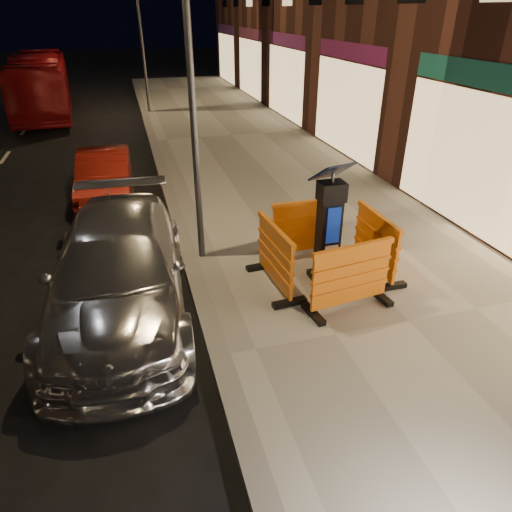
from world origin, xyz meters
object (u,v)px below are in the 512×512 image
object	(u,v)px
barrier_bldgside	(376,244)
barrier_front	(351,277)
car_silver	(125,309)
bus_doubledecker	(48,114)
barrier_kerbside	(275,257)
parking_kiosk	(329,227)
barrier_back	(307,228)
car_red	(108,197)

from	to	relation	value
barrier_bldgside	barrier_front	bearing A→B (deg)	134.19
car_silver	bus_doubledecker	world-z (taller)	bus_doubledecker
barrier_front	barrier_kerbside	distance (m)	1.34
parking_kiosk	barrier_back	bearing A→B (deg)	87.19
barrier_kerbside	car_silver	world-z (taller)	barrier_kerbside
barrier_kerbside	barrier_bldgside	distance (m)	1.90
barrier_back	car_red	xyz separation A→B (m)	(-3.83, 4.71, -0.72)
barrier_back	barrier_kerbside	size ratio (longest dim) A/B	1.00
barrier_back	barrier_bldgside	bearing A→B (deg)	-44.81
parking_kiosk	barrier_bldgside	xyz separation A→B (m)	(0.95, 0.00, -0.45)
barrier_back	car_red	distance (m)	6.12
parking_kiosk	barrier_front	distance (m)	1.05
barrier_kerbside	bus_doubledecker	size ratio (longest dim) A/B	0.15
barrier_back	car_red	size ratio (longest dim) A/B	0.40
car_red	barrier_kerbside	bearing A→B (deg)	-61.43
barrier_front	barrier_kerbside	size ratio (longest dim) A/B	1.00
barrier_front	car_silver	xyz separation A→B (m)	(-3.52, 1.14, -0.72)
car_red	bus_doubledecker	bearing A→B (deg)	104.85
barrier_kerbside	car_silver	distance (m)	2.68
barrier_back	bus_doubledecker	size ratio (longest dim) A/B	0.15
barrier_kerbside	car_red	xyz separation A→B (m)	(-2.88, 5.66, -0.72)
parking_kiosk	barrier_front	size ratio (longest dim) A/B	1.40
car_red	bus_doubledecker	size ratio (longest dim) A/B	0.38
barrier_back	car_silver	xyz separation A→B (m)	(-3.52, -0.76, -0.72)
parking_kiosk	barrier_front	world-z (taller)	parking_kiosk
barrier_kerbside	bus_doubledecker	xyz separation A→B (m)	(-5.77, 17.95, -0.72)
car_silver	parking_kiosk	bearing A→B (deg)	0.50
barrier_front	barrier_kerbside	world-z (taller)	same
barrier_kerbside	bus_doubledecker	bearing A→B (deg)	13.02
barrier_kerbside	car_silver	size ratio (longest dim) A/B	0.28
barrier_front	car_red	distance (m)	7.68
parking_kiosk	barrier_kerbside	size ratio (longest dim) A/B	1.40
barrier_front	barrier_bldgside	xyz separation A→B (m)	(0.95, 0.95, 0.00)
car_red	car_silver	bearing A→B (deg)	-85.17
barrier_back	barrier_bldgside	size ratio (longest dim) A/B	1.00
barrier_bldgside	bus_doubledecker	distance (m)	19.54
barrier_front	bus_doubledecker	xyz separation A→B (m)	(-6.72, 18.90, -0.72)
barrier_front	car_silver	world-z (taller)	barrier_front
barrier_back	bus_doubledecker	world-z (taller)	bus_doubledecker
car_silver	car_red	size ratio (longest dim) A/B	1.40
barrier_bldgside	bus_doubledecker	bearing A→B (deg)	22.33
barrier_front	barrier_back	xyz separation A→B (m)	(0.00, 1.90, 0.00)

